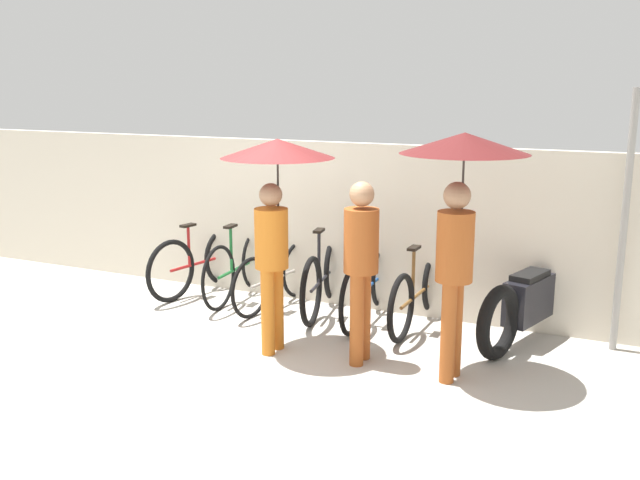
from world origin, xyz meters
TOP-DOWN VIEW (x-y plane):
  - ground_plane at (0.00, 0.00)m, footprint 30.00×30.00m
  - back_wall at (0.00, 2.24)m, footprint 11.98×0.12m
  - parked_bicycle_0 at (-1.42, 1.92)m, footprint 0.48×1.69m
  - parked_bicycle_1 at (-0.85, 1.91)m, footprint 0.44×1.73m
  - parked_bicycle_2 at (-0.28, 1.82)m, footprint 0.44×1.64m
  - parked_bicycle_3 at (0.28, 1.89)m, footprint 0.51×1.76m
  - parked_bicycle_4 at (0.85, 1.84)m, footprint 0.44×1.80m
  - parked_bicycle_5 at (1.42, 1.86)m, footprint 0.44×1.80m
  - pedestrian_leading at (0.37, 0.64)m, footprint 1.08×1.08m
  - pedestrian_center at (1.23, 0.66)m, footprint 0.32×0.32m
  - pedestrian_trailing at (2.11, 0.73)m, footprint 1.10×1.10m
  - motorcycle at (2.56, 1.87)m, footprint 0.79×1.94m
  - awning_pole at (3.37, 2.01)m, footprint 0.07×0.07m

SIDE VIEW (x-z plane):
  - ground_plane at x=0.00m, z-range 0.00..0.00m
  - parked_bicycle_5 at x=1.42m, z-range -0.15..0.89m
  - parked_bicycle_2 at x=-0.28m, z-range -0.17..0.91m
  - parked_bicycle_4 at x=0.85m, z-range -0.12..0.88m
  - parked_bicycle_0 at x=-1.42m, z-range -0.14..0.93m
  - parked_bicycle_3 at x=0.28m, z-range -0.15..0.94m
  - parked_bicycle_1 at x=-0.85m, z-range -0.10..0.90m
  - motorcycle at x=2.56m, z-range -0.06..0.86m
  - back_wall at x=0.00m, z-range 0.00..1.90m
  - pedestrian_center at x=1.23m, z-range 0.15..1.85m
  - awning_pole at x=3.37m, z-range 0.00..2.52m
  - pedestrian_leading at x=0.37m, z-range 0.62..2.67m
  - pedestrian_trailing at x=2.11m, z-range 0.65..2.81m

